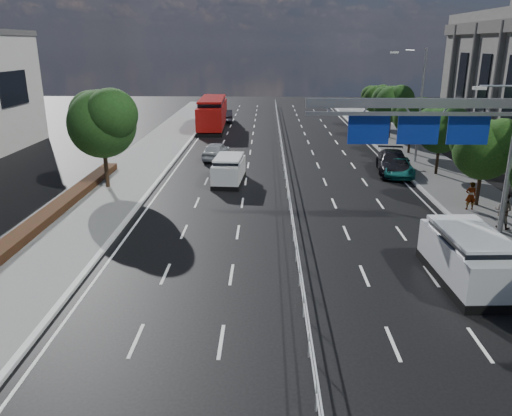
{
  "coord_description": "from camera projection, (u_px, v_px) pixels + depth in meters",
  "views": [
    {
      "loc": [
        -1.36,
        -14.09,
        9.26
      ],
      "look_at": [
        -1.8,
        6.72,
        2.4
      ],
      "focal_mm": 35.0,
      "sensor_mm": 36.0,
      "label": 1
    }
  ],
  "objects": [
    {
      "name": "pedestrian_a",
      "position": [
        471.0,
        196.0,
        28.66
      ],
      "size": [
        0.61,
        0.42,
        1.64
      ],
      "primitive_type": "imported",
      "rotation": [
        0.0,
        0.0,
        3.1
      ],
      "color": "gray",
      "rests_on": "sidewalk_far"
    },
    {
      "name": "pedestrian_b",
      "position": [
        503.0,
        211.0,
        25.74
      ],
      "size": [
        1.15,
        1.12,
        1.87
      ],
      "primitive_type": "imported",
      "rotation": [
        0.0,
        0.0,
        2.46
      ],
      "color": "gray",
      "rests_on": "sidewalk_far"
    },
    {
      "name": "parked_car_teal",
      "position": [
        397.0,
        166.0,
        36.77
      ],
      "size": [
        2.79,
        5.02,
        1.33
      ],
      "primitive_type": "imported",
      "rotation": [
        0.0,
        0.0,
        -0.13
      ],
      "color": "#186F69",
      "rests_on": "ground"
    },
    {
      "name": "median_fence",
      "position": [
        284.0,
        166.0,
        37.46
      ],
      "size": [
        0.05,
        85.0,
        1.02
      ],
      "color": "silver",
      "rests_on": "ground"
    },
    {
      "name": "overhead_gantry",
      "position": [
        435.0,
        124.0,
        23.91
      ],
      "size": [
        10.24,
        0.38,
        7.45
      ],
      "color": "gray",
      "rests_on": "ground"
    },
    {
      "name": "parked_car_dark",
      "position": [
        393.0,
        162.0,
        37.39
      ],
      "size": [
        3.0,
        5.83,
        1.62
      ],
      "primitive_type": "imported",
      "rotation": [
        0.0,
        0.0,
        -0.14
      ],
      "color": "black",
      "rests_on": "ground"
    },
    {
      "name": "streetlight_far",
      "position": [
        418.0,
        98.0,
        39.11
      ],
      "size": [
        2.78,
        2.4,
        9.0
      ],
      "color": "gray",
      "rests_on": "ground"
    },
    {
      "name": "far_tree_g",
      "position": [
        392.0,
        102.0,
        49.97
      ],
      "size": [
        3.96,
        3.69,
        5.45
      ],
      "color": "black",
      "rests_on": "ground"
    },
    {
      "name": "far_tree_e",
      "position": [
        442.0,
        128.0,
        35.79
      ],
      "size": [
        3.63,
        3.38,
        5.13
      ],
      "color": "black",
      "rests_on": "ground"
    },
    {
      "name": "far_tree_h",
      "position": [
        376.0,
        97.0,
        57.2
      ],
      "size": [
        3.41,
        3.18,
        4.91
      ],
      "color": "black",
      "rests_on": "ground"
    },
    {
      "name": "kerb_near",
      "position": [
        33.0,
        338.0,
        16.41
      ],
      "size": [
        0.25,
        140.0,
        0.15
      ],
      "primitive_type": "cube",
      "color": "silver",
      "rests_on": "ground"
    },
    {
      "name": "near_car_silver",
      "position": [
        216.0,
        151.0,
        41.89
      ],
      "size": [
        2.29,
        4.47,
        1.46
      ],
      "primitive_type": "imported",
      "rotation": [
        0.0,
        0.0,
        3.0
      ],
      "color": "#A7ABAF",
      "rests_on": "ground"
    },
    {
      "name": "red_bus",
      "position": [
        213.0,
        113.0,
        56.68
      ],
      "size": [
        3.1,
        11.72,
        3.48
      ],
      "rotation": [
        0.0,
        0.0,
        0.03
      ],
      "color": "black",
      "rests_on": "ground"
    },
    {
      "name": "near_car_dark",
      "position": [
        226.0,
        116.0,
        61.96
      ],
      "size": [
        1.98,
        4.71,
        1.51
      ],
      "primitive_type": "imported",
      "rotation": [
        0.0,
        0.0,
        3.22
      ],
      "color": "black",
      "rests_on": "ground"
    },
    {
      "name": "white_minivan",
      "position": [
        229.0,
        170.0,
        34.69
      ],
      "size": [
        2.19,
        4.49,
        1.9
      ],
      "rotation": [
        0.0,
        0.0,
        -0.07
      ],
      "color": "black",
      "rests_on": "ground"
    },
    {
      "name": "ground",
      "position": [
        307.0,
        343.0,
        16.25
      ],
      "size": [
        160.0,
        160.0,
        0.0
      ],
      "primitive_type": "plane",
      "color": "black",
      "rests_on": "ground"
    },
    {
      "name": "near_tree_back",
      "position": [
        102.0,
        120.0,
        32.11
      ],
      "size": [
        4.84,
        4.51,
        6.69
      ],
      "color": "black",
      "rests_on": "ground"
    },
    {
      "name": "far_tree_f",
      "position": [
        413.0,
        114.0,
        42.93
      ],
      "size": [
        3.52,
        3.28,
        5.02
      ],
      "color": "black",
      "rests_on": "ground"
    },
    {
      "name": "silver_minivan",
      "position": [
        468.0,
        257.0,
        20.08
      ],
      "size": [
        2.49,
        5.42,
        2.21
      ],
      "rotation": [
        0.0,
        0.0,
        0.04
      ],
      "color": "black",
      "rests_on": "ground"
    },
    {
      "name": "far_tree_d",
      "position": [
        486.0,
        146.0,
        28.62
      ],
      "size": [
        3.85,
        3.59,
        5.34
      ],
      "color": "black",
      "rests_on": "ground"
    }
  ]
}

